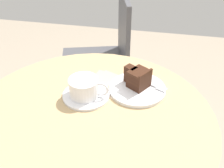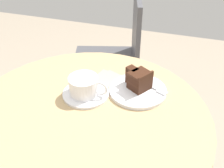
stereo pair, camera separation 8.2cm
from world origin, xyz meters
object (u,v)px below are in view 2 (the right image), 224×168
Objects in this scene: teaspoon at (85,82)px; napkin at (110,83)px; cake_plate at (138,90)px; cake_slice at (139,80)px; fork at (153,88)px; saucer at (86,94)px; cafe_chair at (119,53)px; coffee_cup at (84,85)px.

teaspoon is 0.41× the size of napkin.
cake_slice is at bearing 97.81° from cake_plate.
cake_slice reaches higher than fork.
fork reaches higher than teaspoon.
teaspoon is 0.71× the size of cake_slice.
cafe_chair reaches higher than saucer.
cake_plate is 0.11m from napkin.
saucer is at bearing -158.08° from cake_plate.
cake_slice is (0.17, 0.08, 0.04)m from saucer.
teaspoon reaches higher than cake_plate.
napkin is (0.08, 0.03, -0.01)m from teaspoon.
coffee_cup is at bearing -124.42° from napkin.
teaspoon is 0.20m from cake_slice.
napkin is 0.63m from cafe_chair.
cake_slice is 0.72× the size of fork.
fork is at bearing 22.09° from saucer.
fork is (0.22, 0.09, 0.01)m from saucer.
fork is (0.24, 0.04, 0.00)m from teaspoon.
cafe_chair is (-0.23, 0.59, -0.25)m from cake_slice.
fork is 0.68m from cafe_chair.
cafe_chair reaches higher than coffee_cup.
cafe_chair is at bearing 111.37° from cake_plate.
teaspoon is at bearing 112.99° from saucer.
saucer is 0.91× the size of napkin.
saucer is 2.24× the size of teaspoon.
fork is (0.22, 0.09, -0.03)m from coffee_cup.
napkin is at bearing -21.06° from teaspoon.
napkin is (-0.16, -0.00, -0.01)m from fork.
cake_plate is (0.19, 0.01, -0.01)m from teaspoon.
napkin is at bearing 175.84° from cake_slice.
coffee_cup reaches higher than cake_plate.
cafe_chair is (-0.06, 0.67, -0.25)m from coffee_cup.
cake_plate is 0.04m from cake_slice.
napkin is (0.06, 0.09, -0.00)m from saucer.
coffee_cup is 1.88× the size of teaspoon.
coffee_cup is 1.34× the size of cake_slice.
saucer is at bearing -10.07° from cafe_chair.
cafe_chair is at bearing 141.59° from fork.
cake_slice reaches higher than teaspoon.
teaspoon is 0.51× the size of fork.
saucer is at bearing -154.52° from cake_slice.
cake_plate is at bearing 22.74° from coffee_cup.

